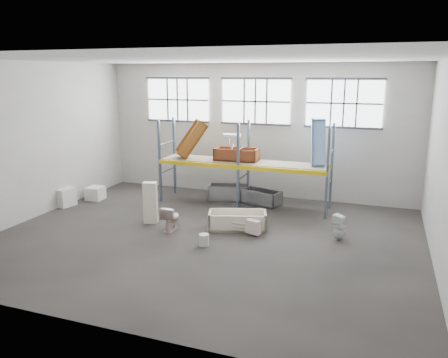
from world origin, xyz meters
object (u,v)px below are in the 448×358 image
at_px(bucket, 204,240).
at_px(rust_tub_flat, 237,154).
at_px(bathtub_beige, 237,220).
at_px(toilet_beige, 171,218).
at_px(steel_tub_left, 229,192).
at_px(blue_tub_upright, 318,142).
at_px(steel_tub_right, 261,197).
at_px(cistern_tall, 150,203).
at_px(carton_near, 62,197).
at_px(toilet_white, 340,227).

bearing_deg(bucket, rust_tub_flat, 96.15).
distance_m(bathtub_beige, rust_tub_flat, 3.09).
xyz_separation_m(toilet_beige, rust_tub_flat, (0.98, 3.31, 1.45)).
relative_size(steel_tub_left, bucket, 4.68).
relative_size(rust_tub_flat, blue_tub_upright, 0.99).
height_order(steel_tub_left, steel_tub_right, steel_tub_left).
bearing_deg(bathtub_beige, cistern_tall, 170.83).
distance_m(steel_tub_right, carton_near, 7.13).
bearing_deg(bathtub_beige, carton_near, 160.37).
bearing_deg(bathtub_beige, steel_tub_right, 72.01).
relative_size(toilet_beige, steel_tub_right, 0.53).
relative_size(bathtub_beige, cistern_tall, 1.34).
relative_size(toilet_white, carton_near, 0.99).
distance_m(toilet_beige, steel_tub_right, 4.00).
distance_m(cistern_tall, rust_tub_flat, 3.68).
height_order(cistern_tall, bucket, cistern_tall).
relative_size(rust_tub_flat, bucket, 4.73).
relative_size(blue_tub_upright, bucket, 4.80).
height_order(blue_tub_upright, bucket, blue_tub_upright).
relative_size(toilet_beige, cistern_tall, 0.57).
height_order(toilet_beige, steel_tub_right, toilet_beige).
height_order(toilet_beige, blue_tub_upright, blue_tub_upright).
distance_m(toilet_beige, toilet_white, 4.96).
bearing_deg(cistern_tall, blue_tub_upright, 15.29).
relative_size(steel_tub_left, carton_near, 2.01).
bearing_deg(toilet_beige, cistern_tall, -23.65).
xyz_separation_m(bucket, carton_near, (-6.22, 1.80, 0.16)).
height_order(steel_tub_right, bucket, steel_tub_right).
xyz_separation_m(bathtub_beige, bucket, (-0.43, -1.64, -0.10)).
bearing_deg(steel_tub_left, bathtub_beige, -66.03).
bearing_deg(steel_tub_left, steel_tub_right, -8.22).
xyz_separation_m(toilet_beige, cistern_tall, (-0.89, 0.36, 0.28)).
bearing_deg(cistern_tall, steel_tub_left, 48.67).
distance_m(toilet_beige, steel_tub_left, 3.78).
bearing_deg(carton_near, steel_tub_right, 21.32).
distance_m(rust_tub_flat, carton_near, 6.41).
relative_size(toilet_white, steel_tub_right, 0.53).
xyz_separation_m(steel_tub_left, rust_tub_flat, (0.43, -0.43, 1.54)).
bearing_deg(carton_near, toilet_white, -0.47).
xyz_separation_m(toilet_beige, blue_tub_upright, (3.79, 3.47, 2.02)).
bearing_deg(carton_near, bucket, -16.12).
relative_size(bathtub_beige, rust_tub_flat, 1.14).
height_order(bathtub_beige, steel_tub_left, steel_tub_left).
distance_m(steel_tub_left, blue_tub_upright, 3.89).
bearing_deg(blue_tub_upright, rust_tub_flat, -176.70).
xyz_separation_m(cistern_tall, rust_tub_flat, (1.87, 2.95, 1.16)).
bearing_deg(toilet_beige, toilet_white, -171.50).
bearing_deg(blue_tub_upright, cistern_tall, -146.37).
xyz_separation_m(bathtub_beige, blue_tub_upright, (1.94, 2.68, 2.14)).
height_order(toilet_white, rust_tub_flat, rust_tub_flat).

